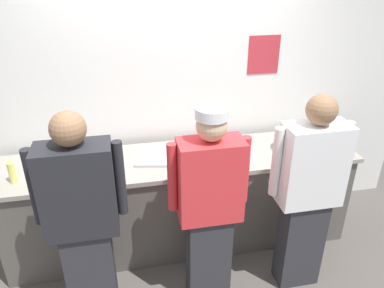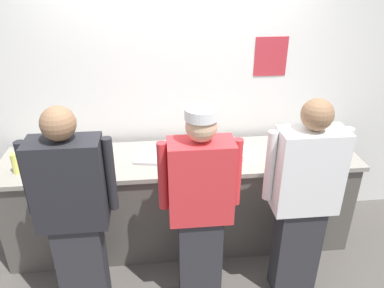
{
  "view_description": "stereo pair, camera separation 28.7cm",
  "coord_description": "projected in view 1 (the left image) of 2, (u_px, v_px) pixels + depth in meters",
  "views": [
    {
      "loc": [
        -0.47,
        -2.46,
        2.5
      ],
      "look_at": [
        0.1,
        0.37,
        1.04
      ],
      "focal_mm": 34.84,
      "sensor_mm": 36.0,
      "label": 1
    },
    {
      "loc": [
        -0.19,
        -2.51,
        2.5
      ],
      "look_at": [
        0.1,
        0.37,
        1.04
      ],
      "focal_mm": 34.84,
      "sensor_mm": 36.0,
      "label": 2
    }
  ],
  "objects": [
    {
      "name": "plate_stack_front",
      "position": [
        81.0,
        162.0,
        3.13
      ],
      "size": [
        0.19,
        0.19,
        0.06
      ],
      "color": "white",
      "rests_on": "prep_counter"
    },
    {
      "name": "chefs_knife",
      "position": [
        235.0,
        152.0,
        3.34
      ],
      "size": [
        0.27,
        0.03,
        0.02
      ],
      "color": "#B7BABF",
      "rests_on": "prep_counter"
    },
    {
      "name": "squeeze_bottle_secondary",
      "position": [
        322.0,
        145.0,
        3.27
      ],
      "size": [
        0.06,
        0.06,
        0.2
      ],
      "color": "#E5E066",
      "rests_on": "prep_counter"
    },
    {
      "name": "squeeze_bottle_spare",
      "position": [
        12.0,
        171.0,
        2.87
      ],
      "size": [
        0.05,
        0.05,
        0.21
      ],
      "color": "#E5E066",
      "rests_on": "prep_counter"
    },
    {
      "name": "squeeze_bottle_primary",
      "position": [
        207.0,
        154.0,
        3.12
      ],
      "size": [
        0.06,
        0.06,
        0.21
      ],
      "color": "#E5E066",
      "rests_on": "prep_counter"
    },
    {
      "name": "chef_near_left",
      "position": [
        83.0,
        221.0,
        2.52
      ],
      "size": [
        0.62,
        0.24,
        1.69
      ],
      "color": "#2D2D33",
      "rests_on": "ground"
    },
    {
      "name": "ramekin_yellow_sauce",
      "position": [
        46.0,
        171.0,
        3.01
      ],
      "size": [
        0.1,
        0.1,
        0.05
      ],
      "color": "white",
      "rests_on": "prep_counter"
    },
    {
      "name": "chef_far_right",
      "position": [
        308.0,
        193.0,
        2.84
      ],
      "size": [
        0.61,
        0.24,
        1.67
      ],
      "color": "#2D2D33",
      "rests_on": "ground"
    },
    {
      "name": "ground_plane",
      "position": [
        189.0,
        265.0,
        3.36
      ],
      "size": [
        9.0,
        9.0,
        0.0
      ],
      "primitive_type": "plane",
      "color": "#514C47"
    },
    {
      "name": "chef_center",
      "position": [
        210.0,
        205.0,
        2.71
      ],
      "size": [
        0.6,
        0.24,
        1.64
      ],
      "color": "#2D2D33",
      "rests_on": "ground"
    },
    {
      "name": "sheet_tray",
      "position": [
        165.0,
        157.0,
        3.24
      ],
      "size": [
        0.55,
        0.41,
        0.02
      ],
      "primitive_type": "cube",
      "rotation": [
        0.0,
        0.0,
        -0.2
      ],
      "color": "#B7BABF",
      "rests_on": "prep_counter"
    },
    {
      "name": "prep_counter",
      "position": [
        182.0,
        200.0,
        3.48
      ],
      "size": [
        3.13,
        0.69,
        0.92
      ],
      "color": "#56514C",
      "rests_on": "ground"
    },
    {
      "name": "ramekin_red_sauce",
      "position": [
        220.0,
        150.0,
        3.33
      ],
      "size": [
        0.11,
        0.11,
        0.05
      ],
      "color": "white",
      "rests_on": "prep_counter"
    },
    {
      "name": "ramekin_green_sauce",
      "position": [
        79.0,
        174.0,
        2.97
      ],
      "size": [
        0.08,
        0.08,
        0.05
      ],
      "color": "white",
      "rests_on": "prep_counter"
    },
    {
      "name": "mixing_bowl_steel",
      "position": [
        294.0,
        144.0,
        3.37
      ],
      "size": [
        0.31,
        0.31,
        0.13
      ],
      "primitive_type": "cylinder",
      "color": "#B7BABF",
      "rests_on": "prep_counter"
    },
    {
      "name": "plate_stack_rear",
      "position": [
        243.0,
        151.0,
        3.32
      ],
      "size": [
        0.22,
        0.22,
        0.05
      ],
      "color": "white",
      "rests_on": "prep_counter"
    },
    {
      "name": "wall_back",
      "position": [
        172.0,
        89.0,
        3.47
      ],
      "size": [
        4.91,
        0.11,
        2.77
      ],
      "color": "white",
      "rests_on": "ground"
    }
  ]
}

